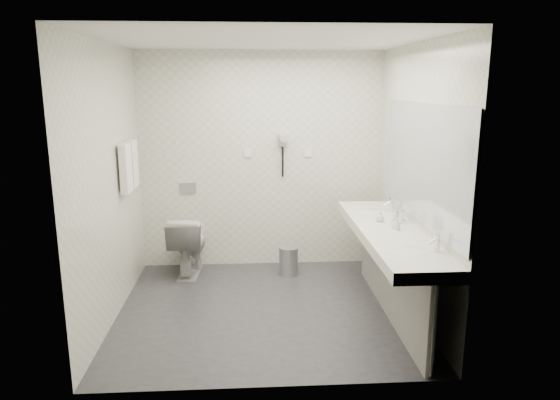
{
  "coord_description": "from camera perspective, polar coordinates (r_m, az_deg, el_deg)",
  "views": [
    {
      "loc": [
        -0.14,
        -4.57,
        2.13
      ],
      "look_at": [
        0.15,
        0.15,
        1.05
      ],
      "focal_mm": 32.64,
      "sensor_mm": 36.0,
      "label": 1
    }
  ],
  "objects": [
    {
      "name": "wall_back",
      "position": [
        5.94,
        -2.14,
        4.34
      ],
      "size": [
        2.8,
        0.0,
        2.8
      ],
      "primitive_type": "plane",
      "rotation": [
        1.57,
        0.0,
        0.0
      ],
      "color": "beige",
      "rests_on": "floor"
    },
    {
      "name": "soap_bottle_b",
      "position": [
        4.93,
        11.15,
        -1.83
      ],
      "size": [
        0.1,
        0.1,
        0.1
      ],
      "primitive_type": "imported",
      "rotation": [
        0.0,
        0.0,
        -0.54
      ],
      "color": "silver",
      "rests_on": "vanity_counter"
    },
    {
      "name": "ceiling",
      "position": [
        4.59,
        -1.84,
        17.49
      ],
      "size": [
        2.8,
        2.8,
        0.0
      ],
      "primitive_type": "plane",
      "rotation": [
        3.14,
        0.0,
        0.0
      ],
      "color": "silver",
      "rests_on": "wall_back"
    },
    {
      "name": "vanity_post_near",
      "position": [
        3.99,
        16.71,
        -13.82
      ],
      "size": [
        0.06,
        0.06,
        0.75
      ],
      "primitive_type": "cylinder",
      "color": "silver",
      "rests_on": "floor"
    },
    {
      "name": "dryer_cradle",
      "position": [
        5.89,
        0.3,
        6.73
      ],
      "size": [
        0.1,
        0.04,
        0.14
      ],
      "primitive_type": "cube",
      "color": "#9C9DA2",
      "rests_on": "wall_back"
    },
    {
      "name": "glass_left",
      "position": [
        4.91,
        13.19,
        -1.89
      ],
      "size": [
        0.08,
        0.08,
        0.12
      ],
      "primitive_type": "cylinder",
      "rotation": [
        0.0,
        0.0,
        0.31
      ],
      "color": "silver",
      "rests_on": "vanity_counter"
    },
    {
      "name": "wall_left",
      "position": [
        4.82,
        -18.61,
        1.66
      ],
      "size": [
        0.0,
        2.6,
        2.6
      ],
      "primitive_type": "plane",
      "rotation": [
        1.57,
        0.0,
        1.57
      ],
      "color": "beige",
      "rests_on": "floor"
    },
    {
      "name": "towel_near",
      "position": [
        5.18,
        -16.89,
        3.43
      ],
      "size": [
        0.07,
        0.24,
        0.48
      ],
      "primitive_type": "cube",
      "color": "white",
      "rests_on": "towel_rail"
    },
    {
      "name": "floor",
      "position": [
        5.04,
        -1.63,
        -12.12
      ],
      "size": [
        2.8,
        2.8,
        0.0
      ],
      "primitive_type": "plane",
      "color": "#2B2B30",
      "rests_on": "ground"
    },
    {
      "name": "toilet",
      "position": [
        5.9,
        -10.22,
        -4.96
      ],
      "size": [
        0.44,
        0.71,
        0.69
      ],
      "primitive_type": "imported",
      "rotation": [
        0.0,
        0.0,
        3.07
      ],
      "color": "white",
      "rests_on": "floor"
    },
    {
      "name": "bin_lid",
      "position": [
        5.79,
        0.98,
        -5.37
      ],
      "size": [
        0.22,
        0.22,
        0.02
      ],
      "primitive_type": "cylinder",
      "color": "#B2B5BA",
      "rests_on": "pedal_bin"
    },
    {
      "name": "glass_right",
      "position": [
        5.02,
        13.57,
        -1.7
      ],
      "size": [
        0.07,
        0.07,
        0.1
      ],
      "primitive_type": "cylinder",
      "rotation": [
        0.0,
        0.0,
        0.41
      ],
      "color": "silver",
      "rests_on": "vanity_counter"
    },
    {
      "name": "soap_bottle_c",
      "position": [
        4.77,
        12.66,
        -2.23
      ],
      "size": [
        0.07,
        0.07,
        0.13
      ],
      "primitive_type": "imported",
      "rotation": [
        0.0,
        0.0,
        -0.43
      ],
      "color": "silver",
      "rests_on": "vanity_counter"
    },
    {
      "name": "faucet_far",
      "position": [
        5.37,
        12.37,
        -0.41
      ],
      "size": [
        0.04,
        0.04,
        0.15
      ],
      "primitive_type": "cylinder",
      "color": "silver",
      "rests_on": "vanity_counter"
    },
    {
      "name": "soap_bottle_a",
      "position": [
        4.68,
        12.92,
        -2.63
      ],
      "size": [
        0.07,
        0.07,
        0.11
      ],
      "primitive_type": "imported",
      "rotation": [
        0.0,
        0.0,
        0.58
      ],
      "color": "silver",
      "rests_on": "vanity_counter"
    },
    {
      "name": "switch_plate_b",
      "position": [
        5.95,
        3.18,
        5.32
      ],
      "size": [
        0.09,
        0.02,
        0.09
      ],
      "primitive_type": "cube",
      "color": "white",
      "rests_on": "wall_back"
    },
    {
      "name": "basin_far",
      "position": [
        5.34,
        10.3,
        -1.39
      ],
      "size": [
        0.4,
        0.31,
        0.05
      ],
      "primitive_type": "ellipsoid",
      "color": "white",
      "rests_on": "vanity_counter"
    },
    {
      "name": "towel_far",
      "position": [
        5.45,
        -16.23,
        3.92
      ],
      "size": [
        0.07,
        0.24,
        0.48
      ],
      "primitive_type": "cube",
      "color": "white",
      "rests_on": "towel_rail"
    },
    {
      "name": "switch_plate_a",
      "position": [
        5.91,
        -3.61,
        5.26
      ],
      "size": [
        0.09,
        0.02,
        0.09
      ],
      "primitive_type": "cube",
      "color": "white",
      "rests_on": "wall_back"
    },
    {
      "name": "dryer_cord",
      "position": [
        5.9,
        0.3,
        4.3
      ],
      "size": [
        0.02,
        0.02,
        0.35
      ],
      "primitive_type": "cylinder",
      "color": "black",
      "rests_on": "dryer_cradle"
    },
    {
      "name": "mirror",
      "position": [
        4.68,
        15.59,
        4.03
      ],
      "size": [
        0.02,
        2.2,
        1.05
      ],
      "primitive_type": "cube",
      "color": "#B2BCC6",
      "rests_on": "wall_right"
    },
    {
      "name": "flush_plate",
      "position": [
        6.01,
        -10.24,
        1.35
      ],
      "size": [
        0.18,
        0.02,
        0.12
      ],
      "primitive_type": "cube",
      "color": "#B2B5BA",
      "rests_on": "wall_back"
    },
    {
      "name": "basin_near",
      "position": [
        4.14,
        14.56,
        -5.81
      ],
      "size": [
        0.4,
        0.31,
        0.05
      ],
      "primitive_type": "ellipsoid",
      "color": "white",
      "rests_on": "vanity_counter"
    },
    {
      "name": "pedal_bin",
      "position": [
        5.84,
        0.97,
        -6.88
      ],
      "size": [
        0.27,
        0.27,
        0.31
      ],
      "primitive_type": "cylinder",
      "rotation": [
        0.0,
        0.0,
        -0.23
      ],
      "color": "#B2B5BA",
      "rests_on": "floor"
    },
    {
      "name": "wall_right",
      "position": [
        4.9,
        14.86,
        2.09
      ],
      "size": [
        0.0,
        2.6,
        2.6
      ],
      "primitive_type": "plane",
      "rotation": [
        1.57,
        0.0,
        -1.57
      ],
      "color": "beige",
      "rests_on": "floor"
    },
    {
      "name": "vanity_counter",
      "position": [
        4.74,
        12.14,
        -3.73
      ],
      "size": [
        0.55,
        2.2,
        0.1
      ],
      "primitive_type": "cube",
      "color": "silver",
      "rests_on": "floor"
    },
    {
      "name": "wall_front",
      "position": [
        3.39,
        -1.01,
        -2.2
      ],
      "size": [
        2.8,
        0.0,
        2.8
      ],
      "primitive_type": "plane",
      "rotation": [
        -1.57,
        0.0,
        0.0
      ],
      "color": "beige",
      "rests_on": "floor"
    },
    {
      "name": "towel_rail",
      "position": [
        5.29,
        -16.81,
        6.03
      ],
      "size": [
        0.02,
        0.62,
        0.02
      ],
      "primitive_type": "cylinder",
      "rotation": [
        1.57,
        0.0,
        0.0
      ],
      "color": "silver",
      "rests_on": "wall_left"
    },
    {
      "name": "vanity_post_far",
      "position": [
        5.84,
        9.75,
        -4.81
      ],
      "size": [
        0.06,
        0.06,
        0.75
      ],
      "primitive_type": "cylinder",
      "color": "silver",
      "rests_on": "floor"
    },
    {
      "name": "dryer_barrel",
      "position": [
        5.81,
        0.34,
        6.95
      ],
      "size": [
        0.08,
        0.14,
        0.08
      ],
      "primitive_type": "cylinder",
      "rotation": [
        1.57,
        0.0,
        0.0
      ],
      "color": "#9C9DA2",
      "rests_on": "dryer_cradle"
    },
    {
      "name": "vanity_panel",
      "position": [
        4.88,
        12.19,
        -8.5
      ],
      "size": [
        0.03,
        2.15,
        0.75
      ],
      "primitive_type": "cube",
      "color": "gray",
      "rests_on": "floor"
    },
    {
      "name": "faucet_near",
      "position": [
        4.18,
        17.19,
        -4.51
      ],
      "size": [
        0.04,
        0.04,
        0.15
      ],
      "primitive_type": "cylinder",
      "color": "silver",
      "rests_on": "vanity_counter"
    }
  ]
}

